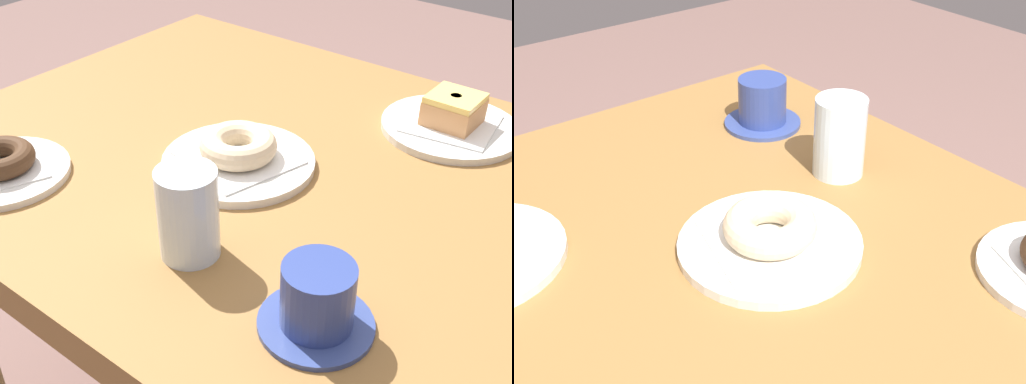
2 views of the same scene
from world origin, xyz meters
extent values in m
cube|color=olive|center=(0.00, 0.00, 0.71)|extent=(1.01, 0.84, 0.06)
cylinder|color=olive|center=(-0.45, 0.32, 0.34)|extent=(0.06, 0.06, 0.68)
cylinder|color=silver|center=(-0.24, -0.28, 0.74)|extent=(0.19, 0.19, 0.01)
cube|color=white|center=(-0.24, -0.28, 0.75)|extent=(0.15, 0.15, 0.00)
cylinder|color=silver|center=(0.21, 0.25, 0.74)|extent=(0.22, 0.22, 0.01)
cube|color=white|center=(0.21, 0.25, 0.75)|extent=(0.15, 0.15, 0.00)
cube|color=tan|center=(0.21, 0.25, 0.77)|extent=(0.08, 0.08, 0.04)
cube|color=#FCD569|center=(0.21, 0.25, 0.79)|extent=(0.08, 0.08, 0.01)
cylinder|color=tan|center=(0.21, 0.25, 0.80)|extent=(0.02, 0.02, 0.00)
cylinder|color=silver|center=(0.01, -0.05, 0.74)|extent=(0.23, 0.23, 0.01)
cube|color=white|center=(0.01, -0.05, 0.75)|extent=(0.18, 0.18, 0.00)
torus|color=beige|center=(0.01, -0.05, 0.77)|extent=(0.12, 0.12, 0.04)
cylinder|color=silver|center=(0.09, -0.24, 0.79)|extent=(0.08, 0.08, 0.12)
cylinder|color=#344685|center=(0.29, -0.25, 0.74)|extent=(0.13, 0.13, 0.01)
cylinder|color=navy|center=(0.29, -0.25, 0.78)|extent=(0.08, 0.08, 0.08)
cylinder|color=black|center=(0.29, -0.25, 0.81)|extent=(0.07, 0.07, 0.00)
camera|label=1|loc=(0.55, -0.68, 1.25)|focal=45.99mm
camera|label=2|loc=(-0.50, 0.36, 1.23)|focal=46.16mm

